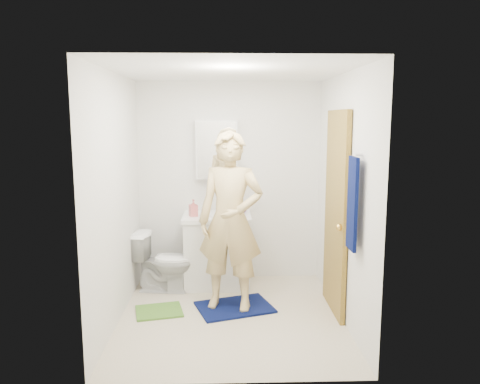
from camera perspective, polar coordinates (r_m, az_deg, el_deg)
name	(u,v)px	position (r m, az deg, el deg)	size (l,w,h in m)	color
floor	(231,317)	(4.87, -1.11, -15.02)	(2.20, 2.40, 0.02)	beige
ceiling	(230,70)	(4.47, -1.21, 14.65)	(2.20, 2.40, 0.02)	white
wall_back	(229,182)	(5.71, -1.30, 1.24)	(2.20, 0.02, 2.40)	silver
wall_front	(233,228)	(3.32, -0.90, -4.39)	(2.20, 0.02, 2.40)	silver
wall_left	(115,199)	(4.63, -15.02, -0.88)	(0.02, 2.40, 2.40)	silver
wall_right	(345,198)	(4.66, 12.63, -0.73)	(0.02, 2.40, 2.40)	silver
vanity_cabinet	(217,252)	(5.58, -2.80, -7.34)	(0.75, 0.55, 0.80)	white
countertop	(217,217)	(5.48, -2.83, -3.07)	(0.79, 0.59, 0.05)	white
sink_basin	(217,216)	(5.48, -2.83, -2.92)	(0.40, 0.40, 0.03)	white
faucet	(217,207)	(5.64, -2.81, -1.84)	(0.03, 0.03, 0.12)	silver
medicine_cabinet	(217,150)	(5.60, -2.85, 5.20)	(0.50, 0.12, 0.70)	white
mirror_panel	(217,150)	(5.54, -2.87, 5.15)	(0.46, 0.01, 0.66)	white
door	(336,213)	(4.82, 11.60, -2.49)	(0.05, 0.80, 2.05)	olive
door_knob	(339,227)	(4.52, 12.01, -4.23)	(0.07, 0.07, 0.07)	gold
towel	(352,204)	(4.09, 13.55, -1.40)	(0.03, 0.24, 0.80)	#071043
towel_hook	(359,154)	(4.04, 14.31, 4.47)	(0.02, 0.02, 0.06)	silver
toilet	(164,262)	(5.49, -9.21, -8.37)	(0.38, 0.67, 0.69)	white
bath_mat	(235,307)	(5.04, -0.66, -13.86)	(0.75, 0.54, 0.02)	#071043
green_rug	(159,311)	(5.02, -9.84, -14.12)	(0.46, 0.39, 0.02)	#4F842C
soap_dispenser	(193,208)	(5.41, -5.71, -1.93)	(0.09, 0.09, 0.20)	#D06162
toothbrush_cup	(242,209)	(5.58, 0.26, -2.08)	(0.12, 0.12, 0.09)	#76387B
man	(231,221)	(4.76, -1.16, -3.55)	(0.67, 0.44, 1.83)	#D3B677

